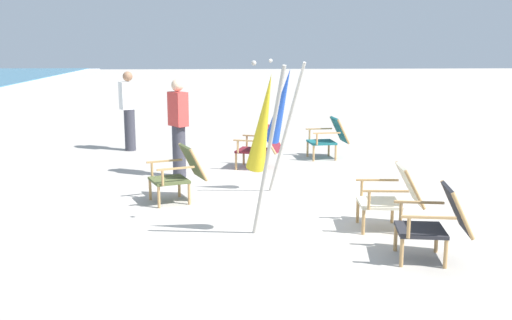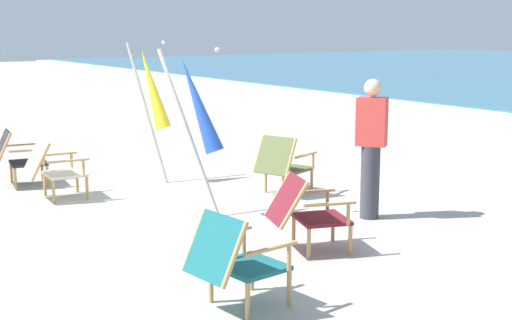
{
  "view_description": "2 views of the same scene",
  "coord_description": "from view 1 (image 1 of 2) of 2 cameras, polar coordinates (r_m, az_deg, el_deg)",
  "views": [
    {
      "loc": [
        -8.39,
        0.96,
        2.25
      ],
      "look_at": [
        0.03,
        0.49,
        0.56
      ],
      "focal_mm": 42.0,
      "sensor_mm": 36.0,
      "label": 1
    },
    {
      "loc": [
        7.44,
        -3.96,
        2.21
      ],
      "look_at": [
        0.13,
        1.0,
        0.56
      ],
      "focal_mm": 50.0,
      "sensor_mm": 36.0,
      "label": 2
    }
  ],
  "objects": [
    {
      "name": "umbrella_furled_blue",
      "position": [
        8.71,
        2.41,
        5.06
      ],
      "size": [
        0.79,
        0.57,
        1.99
      ],
      "color": "#B7B2A8",
      "rests_on": "ground"
    },
    {
      "name": "beach_chair_back_right",
      "position": [
        7.39,
        12.92,
        -3.25
      ],
      "size": [
        0.64,
        0.79,
        0.79
      ],
      "color": "beige",
      "rests_on": "ground"
    },
    {
      "name": "beach_chair_far_center",
      "position": [
        11.63,
        7.04,
        2.23
      ],
      "size": [
        0.65,
        0.79,
        0.79
      ],
      "color": "#196066",
      "rests_on": "ground"
    },
    {
      "name": "person_near_chairs",
      "position": [
        12.6,
        -12.0,
        4.66
      ],
      "size": [
        0.35,
        0.39,
        1.63
      ],
      "color": "#383842",
      "rests_on": "ground"
    },
    {
      "name": "beach_chair_front_right",
      "position": [
        8.52,
        -7.25,
        -1.11
      ],
      "size": [
        0.8,
        0.89,
        0.79
      ],
      "color": "#515B33",
      "rests_on": "ground"
    },
    {
      "name": "umbrella_furled_yellow",
      "position": [
        6.68,
        0.71,
        3.4
      ],
      "size": [
        0.73,
        0.45,
        2.03
      ],
      "color": "#B7B2A8",
      "rests_on": "ground"
    },
    {
      "name": "person_by_waterline",
      "position": [
        9.99,
        -7.4,
        3.12
      ],
      "size": [
        0.39,
        0.36,
        1.63
      ],
      "color": "#383842",
      "rests_on": "ground"
    },
    {
      "name": "ground_plane",
      "position": [
        8.74,
        3.24,
        -3.59
      ],
      "size": [
        80.0,
        80.0,
        0.0
      ],
      "primitive_type": "plane",
      "color": "#B2AAA0"
    },
    {
      "name": "beach_chair_mid_center",
      "position": [
        10.61,
        0.45,
        1.41
      ],
      "size": [
        0.79,
        0.91,
        0.77
      ],
      "color": "maroon",
      "rests_on": "ground"
    },
    {
      "name": "beach_chair_front_left",
      "position": [
        6.46,
        16.86,
        -5.54
      ],
      "size": [
        0.68,
        0.81,
        0.8
      ],
      "color": "#28282D",
      "rests_on": "ground"
    }
  ]
}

